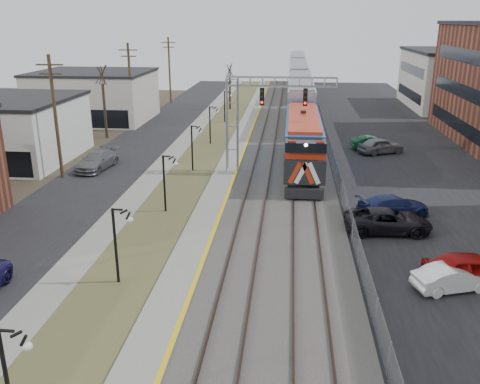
# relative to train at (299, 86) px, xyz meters

# --- Properties ---
(street_west) EXTENTS (7.00, 120.00, 0.04)m
(street_west) POSITION_rel_train_xyz_m (-17.00, -30.22, -2.90)
(street_west) COLOR black
(street_west) RESTS_ON ground
(sidewalk) EXTENTS (2.00, 120.00, 0.08)m
(sidewalk) POSITION_rel_train_xyz_m (-12.50, -30.22, -2.88)
(sidewalk) COLOR gray
(sidewalk) RESTS_ON ground
(grass_median) EXTENTS (4.00, 120.00, 0.06)m
(grass_median) POSITION_rel_train_xyz_m (-9.50, -30.22, -2.89)
(grass_median) COLOR #50542C
(grass_median) RESTS_ON ground
(platform) EXTENTS (2.00, 120.00, 0.24)m
(platform) POSITION_rel_train_xyz_m (-6.50, -30.22, -2.80)
(platform) COLOR gray
(platform) RESTS_ON ground
(ballast_bed) EXTENTS (8.00, 120.00, 0.20)m
(ballast_bed) POSITION_rel_train_xyz_m (-1.50, -30.22, -2.82)
(ballast_bed) COLOR #595651
(ballast_bed) RESTS_ON ground
(parking_lot) EXTENTS (16.00, 120.00, 0.04)m
(parking_lot) POSITION_rel_train_xyz_m (10.50, -30.22, -2.90)
(parking_lot) COLOR black
(parking_lot) RESTS_ON ground
(platform_edge) EXTENTS (0.24, 120.00, 0.01)m
(platform_edge) POSITION_rel_train_xyz_m (-5.62, -30.22, -2.67)
(platform_edge) COLOR gold
(platform_edge) RESTS_ON platform
(track_near) EXTENTS (1.58, 120.00, 0.15)m
(track_near) POSITION_rel_train_xyz_m (-3.50, -30.22, -2.64)
(track_near) COLOR #2D2119
(track_near) RESTS_ON ballast_bed
(track_far) EXTENTS (1.58, 120.00, 0.15)m
(track_far) POSITION_rel_train_xyz_m (-0.00, -30.22, -2.64)
(track_far) COLOR #2D2119
(track_far) RESTS_ON ballast_bed
(train) EXTENTS (3.00, 85.85, 5.33)m
(train) POSITION_rel_train_xyz_m (0.00, 0.00, 0.00)
(train) COLOR #1657B4
(train) RESTS_ON ground
(signal_gantry) EXTENTS (9.00, 1.07, 8.15)m
(signal_gantry) POSITION_rel_train_xyz_m (-4.28, -37.22, 2.67)
(signal_gantry) COLOR gray
(signal_gantry) RESTS_ON ground
(lampposts) EXTENTS (0.14, 62.14, 4.00)m
(lampposts) POSITION_rel_train_xyz_m (-9.50, -46.93, -0.92)
(lampposts) COLOR black
(lampposts) RESTS_ON ground
(utility_poles) EXTENTS (0.28, 80.28, 10.00)m
(utility_poles) POSITION_rel_train_xyz_m (-20.00, -40.22, 2.08)
(utility_poles) COLOR #4C3823
(utility_poles) RESTS_ON ground
(fence) EXTENTS (0.04, 120.00, 1.60)m
(fence) POSITION_rel_train_xyz_m (2.70, -30.22, -2.12)
(fence) COLOR gray
(fence) RESTS_ON ground
(bare_trees) EXTENTS (12.30, 42.30, 5.95)m
(bare_trees) POSITION_rel_train_xyz_m (-18.16, -26.30, -0.22)
(bare_trees) COLOR #382D23
(bare_trees) RESTS_ON ground
(car_lot_a) EXTENTS (4.93, 2.31, 1.63)m
(car_lot_a) POSITION_rel_train_xyz_m (8.03, -55.68, -2.10)
(car_lot_a) COLOR #990C0B
(car_lot_a) RESTS_ON ground
(car_lot_b) EXTENTS (4.10, 2.51, 1.28)m
(car_lot_b) POSITION_rel_train_xyz_m (6.92, -56.34, -2.28)
(car_lot_b) COLOR white
(car_lot_b) RESTS_ON ground
(car_lot_c) EXTENTS (5.42, 2.73, 1.47)m
(car_lot_c) POSITION_rel_train_xyz_m (5.05, -49.36, -2.18)
(car_lot_c) COLOR black
(car_lot_c) RESTS_ON ground
(car_lot_d) EXTENTS (5.21, 3.32, 1.40)m
(car_lot_d) POSITION_rel_train_xyz_m (5.88, -46.53, -2.22)
(car_lot_d) COLOR navy
(car_lot_d) RESTS_ON ground
(car_lot_e) EXTENTS (4.89, 3.57, 1.55)m
(car_lot_e) POSITION_rel_train_xyz_m (7.76, -29.52, -2.15)
(car_lot_e) COLOR slate
(car_lot_e) RESTS_ON ground
(car_lot_f) EXTENTS (4.17, 1.86, 1.33)m
(car_lot_f) POSITION_rel_train_xyz_m (7.13, -28.01, -2.25)
(car_lot_f) COLOR #0D4320
(car_lot_f) RESTS_ON ground
(car_street_b) EXTENTS (2.85, 5.57, 1.55)m
(car_street_b) POSITION_rel_train_xyz_m (-17.95, -37.54, -2.15)
(car_street_b) COLOR slate
(car_street_b) RESTS_ON ground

